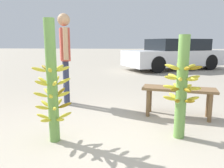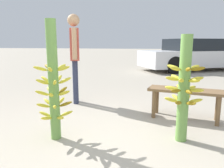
{
  "view_description": "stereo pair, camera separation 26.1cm",
  "coord_description": "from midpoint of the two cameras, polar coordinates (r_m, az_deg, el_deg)",
  "views": [
    {
      "loc": [
        0.19,
        -2.25,
        1.18
      ],
      "look_at": [
        -0.03,
        0.31,
        0.69
      ],
      "focal_mm": 35.0,
      "sensor_mm": 36.0,
      "label": 1
    },
    {
      "loc": [
        0.45,
        -2.22,
        1.18
      ],
      "look_at": [
        -0.03,
        0.31,
        0.69
      ],
      "focal_mm": 35.0,
      "sensor_mm": 36.0,
      "label": 2
    }
  ],
  "objects": [
    {
      "name": "banana_stalk_center",
      "position": [
        2.74,
        20.89,
        -1.06
      ],
      "size": [
        0.45,
        0.45,
        1.28
      ],
      "color": "#6B9E47",
      "rests_on": "ground_plane"
    },
    {
      "name": "ground_plane",
      "position": [
        2.55,
        2.49,
        -16.9
      ],
      "size": [
        80.0,
        80.0,
        0.0
      ],
      "primitive_type": "plane",
      "color": "#A89E8C"
    },
    {
      "name": "parked_car",
      "position": [
        10.12,
        21.12,
        7.08
      ],
      "size": [
        4.68,
        3.54,
        1.33
      ],
      "rotation": [
        0.0,
        0.0,
        2.04
      ],
      "color": "silver",
      "rests_on": "ground_plane"
    },
    {
      "name": "banana_stalk_left",
      "position": [
        2.67,
        -12.37,
        0.02
      ],
      "size": [
        0.45,
        0.44,
        1.45
      ],
      "color": "#6B9E47",
      "rests_on": "ground_plane"
    },
    {
      "name": "market_bench",
      "position": [
        3.6,
        20.7,
        -2.67
      ],
      "size": [
        1.18,
        0.58,
        0.48
      ],
      "rotation": [
        0.0,
        0.0,
        -0.21
      ],
      "color": "brown",
      "rests_on": "ground_plane"
    },
    {
      "name": "vendor_person",
      "position": [
        4.27,
        -8.06,
        8.82
      ],
      "size": [
        0.29,
        0.55,
        1.71
      ],
      "rotation": [
        0.0,
        0.0,
        -1.2
      ],
      "color": "#2D334C",
      "rests_on": "ground_plane"
    }
  ]
}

